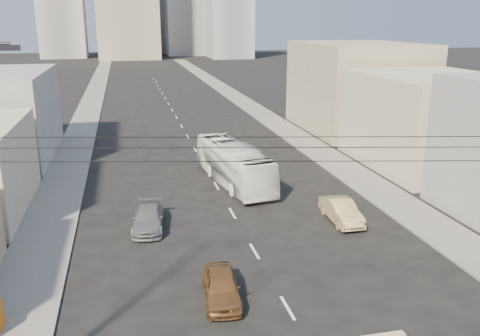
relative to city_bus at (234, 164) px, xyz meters
name	(u,v)px	position (x,y,z in m)	size (l,w,h in m)	color
sidewalk_left	(91,104)	(-13.22, 43.58, -1.54)	(3.50, 180.00, 0.12)	slate
sidewalk_right	(239,99)	(10.28, 43.58, -1.54)	(3.50, 180.00, 0.12)	slate
lane_dashes	(179,122)	(-1.47, 26.58, -1.60)	(0.15, 104.00, 0.01)	silver
city_bus	(234,164)	(0.00, 0.00, 0.00)	(2.70, 11.52, 3.21)	white
sedan_brown	(222,287)	(-4.23, -17.11, -0.92)	(1.62, 4.04, 1.37)	brown
sedan_tan	(341,211)	(5.04, -9.40, -0.89)	(1.52, 4.37, 1.44)	tan
sedan_grey	(148,219)	(-7.07, -7.85, -0.95)	(1.85, 4.54, 1.32)	slate
overhead_wires	(368,148)	(-1.47, -24.92, 7.36)	(23.01, 5.02, 0.72)	black
bldg_right_mid	(430,120)	(18.03, 1.58, 2.40)	(11.00, 14.00, 8.00)	#B8B294
bldg_right_far	(357,87)	(18.53, 17.58, 3.40)	(12.00, 16.00, 10.00)	gray
midrise_nw	(61,7)	(-27.47, 153.58, 15.40)	(15.00, 15.00, 34.00)	gray
midrise_east	(230,16)	(28.53, 138.58, 12.40)	(14.00, 14.00, 28.00)	gray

